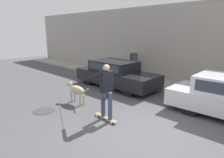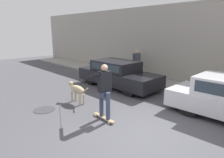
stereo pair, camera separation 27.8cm
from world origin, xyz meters
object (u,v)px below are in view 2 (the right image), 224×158
Objects in this scene: skateboarder at (104,89)px; pedestrian_with_bag at (137,61)px; dog at (77,90)px; parked_car_0 at (118,74)px.

skateboarder reaches higher than pedestrian_with_bag.
dog is 5.28m from pedestrian_with_bag.
skateboarder is 6.22m from pedestrian_with_bag.
parked_car_0 is 2.88× the size of pedestrian_with_bag.
pedestrian_with_bag reaches higher than dog.
skateboarder is (2.41, -2.98, 0.38)m from parked_car_0.
pedestrian_with_bag is (-1.29, 5.10, 0.41)m from dog.
parked_car_0 is 2.78m from dog.
skateboarder is at bearing -42.83° from pedestrian_with_bag.
pedestrian_with_bag is at bearing 107.31° from parked_car_0.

